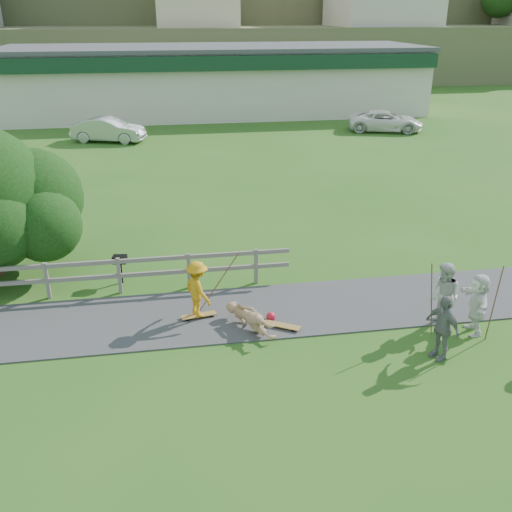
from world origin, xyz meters
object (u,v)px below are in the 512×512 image
object	(u,v)px
spectator_d	(477,304)
car_silver	(108,130)
skater_fallen	(251,318)
bbq	(121,269)
car_white	(386,121)
skater_rider	(198,293)
spectator_b	(442,327)
spectator_a	(444,297)

from	to	relation	value
spectator_d	car_silver	size ratio (longest dim) A/B	0.36
skater_fallen	spectator_d	distance (m)	5.72
bbq	car_white	bearing A→B (deg)	60.71
skater_rider	car_silver	xyz separation A→B (m)	(-3.90, 23.39, -0.03)
skater_rider	bbq	xyz separation A→B (m)	(-2.13, 2.58, -0.34)
spectator_b	bbq	bearing A→B (deg)	-146.24
spectator_b	car_silver	distance (m)	27.80
skater_fallen	spectator_d	bearing A→B (deg)	-38.10
car_silver	bbq	xyz separation A→B (m)	(1.77, -20.82, -0.31)
spectator_a	bbq	bearing A→B (deg)	-129.17
spectator_b	bbq	xyz separation A→B (m)	(-7.62, 5.35, -0.37)
spectator_a	car_white	bearing A→B (deg)	148.78
skater_rider	skater_fallen	distance (m)	1.57
skater_rider	spectator_d	size ratio (longest dim) A/B	0.96
car_white	bbq	xyz separation A→B (m)	(-16.59, -21.20, -0.25)
car_white	bbq	size ratio (longest dim) A/B	5.65
spectator_b	car_white	distance (m)	28.03
spectator_a	skater_rider	bearing A→B (deg)	-116.65
skater_rider	spectator_a	bearing A→B (deg)	-131.70
skater_fallen	spectator_a	size ratio (longest dim) A/B	0.99
skater_rider	car_silver	world-z (taller)	skater_rider
spectator_d	car_white	world-z (taller)	spectator_d
car_silver	car_white	distance (m)	18.36
bbq	spectator_a	bearing A→B (deg)	-17.40
car_white	car_silver	bearing A→B (deg)	108.34
skater_rider	car_silver	bearing A→B (deg)	-18.60
skater_rider	skater_fallen	xyz separation A→B (m)	(1.28, -0.79, -0.45)
skater_fallen	car_white	distance (m)	27.88
skater_rider	bbq	distance (m)	3.36
car_silver	car_white	size ratio (longest dim) A/B	0.91
spectator_a	car_white	distance (m)	26.60
skater_fallen	bbq	bearing A→B (deg)	107.98
car_silver	bbq	size ratio (longest dim) A/B	5.14
skater_fallen	spectator_b	distance (m)	4.68
skater_fallen	spectator_a	world-z (taller)	spectator_a
skater_fallen	car_white	world-z (taller)	car_white
skater_rider	car_white	bearing A→B (deg)	-59.37
car_white	spectator_b	bearing A→B (deg)	178.47
spectator_b	car_silver	size ratio (longest dim) A/B	0.36
spectator_d	car_silver	distance (m)	27.44
car_silver	bbq	bearing A→B (deg)	-157.59
spectator_a	car_silver	world-z (taller)	spectator_a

